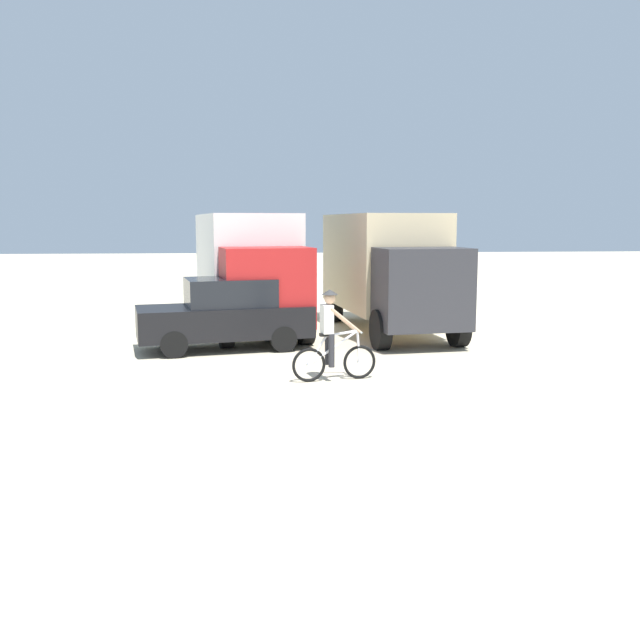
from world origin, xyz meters
TOP-DOWN VIEW (x-y plane):
  - ground_plane at (0.00, 0.00)m, footprint 120.00×120.00m
  - box_truck_white_box at (-1.37, 9.15)m, footprint 3.42×7.04m
  - box_truck_tan_camper at (2.58, 8.50)m, footprint 3.09×6.97m
  - sedan_parked at (-1.91, 6.12)m, footprint 4.46×2.54m
  - cyclist_orange_shirt at (0.30, 2.46)m, footprint 1.71×0.55m

SIDE VIEW (x-z plane):
  - ground_plane at x=0.00m, z-range 0.00..0.00m
  - cyclist_orange_shirt at x=0.30m, z-range -0.06..1.76m
  - sedan_parked at x=-1.91m, z-range 0.00..1.76m
  - box_truck_white_box at x=-1.37m, z-range 0.20..3.55m
  - box_truck_tan_camper at x=2.58m, z-range 0.20..3.55m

